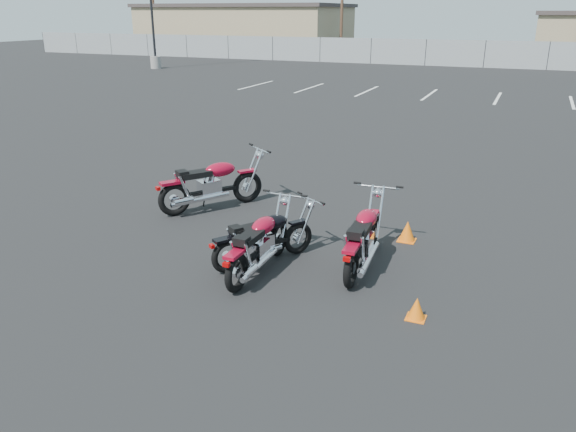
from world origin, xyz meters
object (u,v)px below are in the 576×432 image
at_px(motorcycle_third_red, 259,245).
at_px(motorcycle_rear_red, 364,238).
at_px(motorcycle_front_red, 212,184).
at_px(motorcycle_second_black, 264,238).

xyz_separation_m(motorcycle_third_red, motorcycle_rear_red, (1.35, 0.79, 0.03)).
distance_m(motorcycle_front_red, motorcycle_second_black, 2.75).
bearing_deg(motorcycle_rear_red, motorcycle_front_red, 157.84).
bearing_deg(motorcycle_third_red, motorcycle_front_red, 133.75).
distance_m(motorcycle_third_red, motorcycle_rear_red, 1.56).
bearing_deg(motorcycle_third_red, motorcycle_second_black, 103.49).
xyz_separation_m(motorcycle_front_red, motorcycle_rear_red, (3.44, -1.40, -0.04)).
distance_m(motorcycle_front_red, motorcycle_third_red, 3.03).
xyz_separation_m(motorcycle_second_black, motorcycle_third_red, (0.08, -0.32, 0.03)).
relative_size(motorcycle_second_black, motorcycle_third_red, 0.87).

